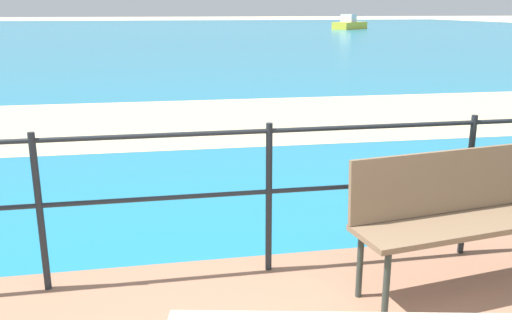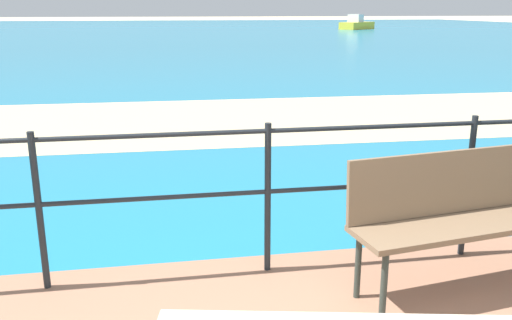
# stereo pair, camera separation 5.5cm
# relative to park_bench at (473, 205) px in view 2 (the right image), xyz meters

# --- Properties ---
(sea_water) EXTENTS (90.00, 90.00, 0.01)m
(sea_water) POSITION_rel_park_bench_xyz_m (-1.26, 38.05, -0.61)
(sea_water) COLOR teal
(sea_water) RESTS_ON ground
(beach_strip) EXTENTS (54.05, 4.80, 0.01)m
(beach_strip) POSITION_rel_park_bench_xyz_m (-1.26, 6.09, -0.61)
(beach_strip) COLOR tan
(beach_strip) RESTS_ON ground
(park_bench) EXTENTS (1.75, 0.66, 0.90)m
(park_bench) POSITION_rel_park_bench_xyz_m (0.00, 0.00, 0.00)
(park_bench) COLOR #7A6047
(park_bench) RESTS_ON patio_paving
(railing_fence) EXTENTS (5.94, 0.04, 1.05)m
(railing_fence) POSITION_rel_park_bench_xyz_m (-1.26, 0.42, 0.11)
(railing_fence) COLOR #1E2328
(railing_fence) RESTS_ON patio_paving
(boat_near) EXTENTS (3.87, 3.51, 1.28)m
(boat_near) POSITION_rel_park_bench_xyz_m (15.47, 44.41, -0.19)
(boat_near) COLOR yellow
(boat_near) RESTS_ON sea_water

